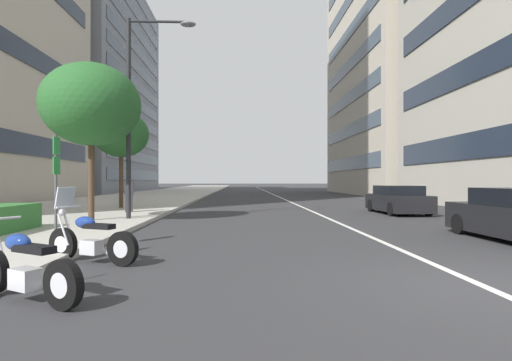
{
  "coord_description": "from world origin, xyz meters",
  "views": [
    {
      "loc": [
        -5.77,
        3.71,
        1.62
      ],
      "look_at": [
        17.38,
        2.84,
        1.61
      ],
      "focal_mm": 27.92,
      "sensor_mm": 36.0,
      "label": 1
    }
  ],
  "objects_px": {
    "street_tree_by_lamp_post": "(91,105)",
    "car_far_down_avenue": "(398,200)",
    "street_lamp_with_banners": "(139,97)",
    "motorcycle_nearest_camera": "(25,270)",
    "parking_sign_by_curb": "(56,176)",
    "street_tree_near_plaza_corner": "(121,134)",
    "motorcycle_second_in_row": "(90,240)",
    "pedestrian_on_plaza": "(129,195)"
  },
  "relations": [
    {
      "from": "street_tree_by_lamp_post",
      "to": "car_far_down_avenue",
      "type": "bearing_deg",
      "value": -72.5
    },
    {
      "from": "street_lamp_with_banners",
      "to": "street_tree_by_lamp_post",
      "type": "relative_size",
      "value": 1.33
    },
    {
      "from": "motorcycle_nearest_camera",
      "to": "street_lamp_with_banners",
      "type": "distance_m",
      "value": 11.09
    },
    {
      "from": "parking_sign_by_curb",
      "to": "street_lamp_with_banners",
      "type": "distance_m",
      "value": 7.1
    },
    {
      "from": "street_tree_near_plaza_corner",
      "to": "parking_sign_by_curb",
      "type": "bearing_deg",
      "value": -169.69
    },
    {
      "from": "car_far_down_avenue",
      "to": "street_tree_near_plaza_corner",
      "type": "relative_size",
      "value": 0.79
    },
    {
      "from": "motorcycle_second_in_row",
      "to": "street_tree_by_lamp_post",
      "type": "height_order",
      "value": "street_tree_by_lamp_post"
    },
    {
      "from": "street_lamp_with_banners",
      "to": "parking_sign_by_curb",
      "type": "bearing_deg",
      "value": 177.76
    },
    {
      "from": "car_far_down_avenue",
      "to": "pedestrian_on_plaza",
      "type": "bearing_deg",
      "value": 90.67
    },
    {
      "from": "motorcycle_nearest_camera",
      "to": "street_tree_near_plaza_corner",
      "type": "height_order",
      "value": "street_tree_near_plaza_corner"
    },
    {
      "from": "motorcycle_nearest_camera",
      "to": "pedestrian_on_plaza",
      "type": "xyz_separation_m",
      "value": [
        13.29,
        2.32,
        0.52
      ]
    },
    {
      "from": "street_lamp_with_banners",
      "to": "motorcycle_second_in_row",
      "type": "bearing_deg",
      "value": -172.62
    },
    {
      "from": "street_tree_by_lamp_post",
      "to": "pedestrian_on_plaza",
      "type": "relative_size",
      "value": 3.67
    },
    {
      "from": "street_lamp_with_banners",
      "to": "street_tree_near_plaza_corner",
      "type": "xyz_separation_m",
      "value": [
        6.15,
        2.52,
        -0.77
      ]
    },
    {
      "from": "car_far_down_avenue",
      "to": "parking_sign_by_curb",
      "type": "distance_m",
      "value": 15.47
    },
    {
      "from": "street_tree_by_lamp_post",
      "to": "motorcycle_second_in_row",
      "type": "bearing_deg",
      "value": -159.74
    },
    {
      "from": "car_far_down_avenue",
      "to": "street_tree_near_plaza_corner",
      "type": "distance_m",
      "value": 14.75
    },
    {
      "from": "pedestrian_on_plaza",
      "to": "car_far_down_avenue",
      "type": "bearing_deg",
      "value": -99.86
    },
    {
      "from": "motorcycle_nearest_camera",
      "to": "car_far_down_avenue",
      "type": "height_order",
      "value": "car_far_down_avenue"
    },
    {
      "from": "street_lamp_with_banners",
      "to": "pedestrian_on_plaza",
      "type": "relative_size",
      "value": 4.9
    },
    {
      "from": "street_lamp_with_banners",
      "to": "street_tree_near_plaza_corner",
      "type": "distance_m",
      "value": 6.69
    },
    {
      "from": "motorcycle_second_in_row",
      "to": "pedestrian_on_plaza",
      "type": "relative_size",
      "value": 1.28
    },
    {
      "from": "street_tree_near_plaza_corner",
      "to": "pedestrian_on_plaza",
      "type": "distance_m",
      "value": 4.5
    },
    {
      "from": "motorcycle_second_in_row",
      "to": "car_far_down_avenue",
      "type": "distance_m",
      "value": 15.4
    },
    {
      "from": "motorcycle_second_in_row",
      "to": "motorcycle_nearest_camera",
      "type": "bearing_deg",
      "value": 115.41
    },
    {
      "from": "motorcycle_second_in_row",
      "to": "pedestrian_on_plaza",
      "type": "bearing_deg",
      "value": -54.1
    },
    {
      "from": "parking_sign_by_curb",
      "to": "street_lamp_with_banners",
      "type": "xyz_separation_m",
      "value": [
        6.36,
        -0.25,
        3.15
      ]
    },
    {
      "from": "parking_sign_by_curb",
      "to": "pedestrian_on_plaza",
      "type": "distance_m",
      "value": 9.64
    },
    {
      "from": "motorcycle_nearest_camera",
      "to": "street_tree_by_lamp_post",
      "type": "xyz_separation_m",
      "value": [
        9.49,
        2.65,
        4.0
      ]
    },
    {
      "from": "car_far_down_avenue",
      "to": "parking_sign_by_curb",
      "type": "height_order",
      "value": "parking_sign_by_curb"
    },
    {
      "from": "pedestrian_on_plaza",
      "to": "motorcycle_second_in_row",
      "type": "bearing_deg",
      "value": -179.61
    },
    {
      "from": "motorcycle_nearest_camera",
      "to": "car_far_down_avenue",
      "type": "xyz_separation_m",
      "value": [
        13.65,
        -10.54,
        0.24
      ]
    },
    {
      "from": "parking_sign_by_curb",
      "to": "street_tree_by_lamp_post",
      "type": "height_order",
      "value": "street_tree_by_lamp_post"
    },
    {
      "from": "motorcycle_second_in_row",
      "to": "street_lamp_with_banners",
      "type": "relative_size",
      "value": 0.26
    },
    {
      "from": "street_tree_near_plaza_corner",
      "to": "motorcycle_second_in_row",
      "type": "bearing_deg",
      "value": -165.7
    },
    {
      "from": "motorcycle_nearest_camera",
      "to": "pedestrian_on_plaza",
      "type": "height_order",
      "value": "pedestrian_on_plaza"
    },
    {
      "from": "car_far_down_avenue",
      "to": "pedestrian_on_plaza",
      "type": "xyz_separation_m",
      "value": [
        -0.36,
        12.86,
        0.28
      ]
    },
    {
      "from": "motorcycle_second_in_row",
      "to": "parking_sign_by_curb",
      "type": "height_order",
      "value": "parking_sign_by_curb"
    },
    {
      "from": "street_tree_near_plaza_corner",
      "to": "pedestrian_on_plaza",
      "type": "xyz_separation_m",
      "value": [
        -2.96,
        -1.25,
        -3.16
      ]
    },
    {
      "from": "street_tree_by_lamp_post",
      "to": "street_tree_near_plaza_corner",
      "type": "height_order",
      "value": "street_tree_by_lamp_post"
    },
    {
      "from": "motorcycle_second_in_row",
      "to": "street_tree_by_lamp_post",
      "type": "bearing_deg",
      "value": -45.68
    },
    {
      "from": "car_far_down_avenue",
      "to": "street_tree_by_lamp_post",
      "type": "relative_size",
      "value": 0.71
    }
  ]
}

